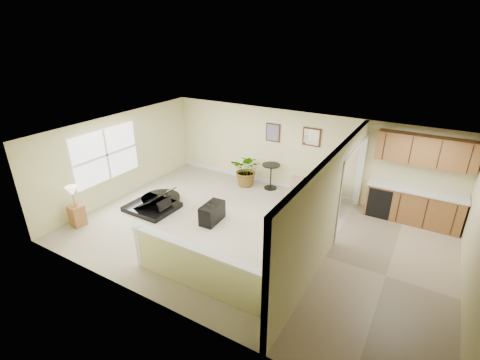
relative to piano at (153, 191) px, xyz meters
The scene contains 20 objects.
floor 3.19m from the piano, ahead, with size 9.00×9.00×0.00m, color tan.
back_wall 4.53m from the piano, 45.41° to the left, with size 9.00×0.04×2.50m, color beige.
front_wall 4.28m from the piano, 41.87° to the right, with size 9.00×0.04×2.50m, color beige.
left_wall 1.55m from the piano, behind, with size 0.04×6.00×2.50m, color beige.
right_wall 7.68m from the piano, ahead, with size 0.04×6.00×2.50m, color beige.
ceiling 3.71m from the piano, ahead, with size 9.00×6.00×0.04m, color white.
kitchen_vinyl 6.31m from the piano, ahead, with size 2.70×6.00×0.01m, color tan.
interior_partition 5.01m from the piano, ahead, with size 0.18×5.99×2.50m.
pony_half_wall 3.85m from the piano, 33.33° to the right, with size 3.42×0.22×1.00m.
left_window 1.66m from the piano, 166.82° to the right, with size 0.05×2.15×1.45m, color white.
wall_art_left 4.03m from the piano, 55.24° to the left, with size 0.48×0.04×0.58m.
wall_mirror 4.84m from the piano, 42.54° to the left, with size 0.55×0.04×0.55m.
kitchen_cabinets 6.98m from the piano, 24.74° to the left, with size 2.36×0.65×2.33m.
piano is the anchor object (origin of this frame).
piano_bench 1.93m from the piano, ahead, with size 0.39×0.77×0.51m, color black.
loveseat 4.58m from the piano, 32.33° to the left, with size 1.53×0.91×0.86m.
accent_table 3.67m from the piano, 50.66° to the left, with size 0.57×0.57×0.82m.
palm_plant 3.09m from the piano, 59.46° to the left, with size 1.12×1.02×1.10m.
small_plant 4.77m from the piano, 26.91° to the left, with size 0.33×0.33×0.53m.
lamp_stand 2.02m from the piano, 120.06° to the right, with size 0.35×0.35×1.11m.
Camera 1 is at (3.47, -6.55, 4.77)m, focal length 26.00 mm.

